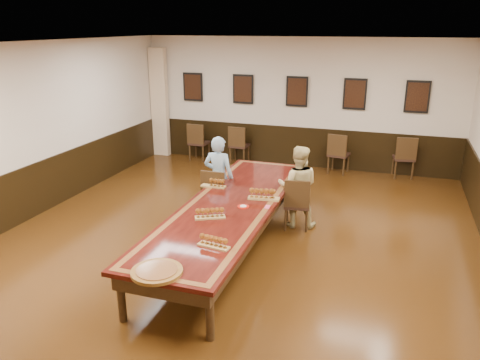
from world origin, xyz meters
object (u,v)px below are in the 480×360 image
(spare_chair_c, at_px, (339,153))
(person_woman, at_px, (298,187))
(spare_chair_d, at_px, (404,157))
(carved_platter, at_px, (157,271))
(chair_woman, at_px, (297,203))
(spare_chair_a, at_px, (199,141))
(conference_table, at_px, (230,212))
(chair_man, at_px, (217,193))
(spare_chair_b, at_px, (239,144))
(person_man, at_px, (219,177))

(spare_chair_c, bearing_deg, person_woman, 94.25)
(spare_chair_d, distance_m, carved_platter, 7.63)
(chair_woman, height_order, spare_chair_a, spare_chair_a)
(chair_woman, height_order, conference_table, chair_woman)
(chair_man, distance_m, conference_table, 1.27)
(spare_chair_d, relative_size, person_woman, 0.68)
(spare_chair_c, xyz_separation_m, spare_chair_d, (1.50, 0.15, 0.01))
(spare_chair_a, distance_m, person_woman, 4.82)
(spare_chair_b, bearing_deg, carved_platter, 102.58)
(chair_woman, distance_m, spare_chair_c, 3.55)
(person_man, bearing_deg, chair_man, 90.00)
(spare_chair_a, xyz_separation_m, person_woman, (3.38, -3.43, 0.24))
(chair_man, distance_m, spare_chair_b, 3.74)
(chair_man, bearing_deg, spare_chair_d, -131.61)
(chair_woman, bearing_deg, person_man, -12.23)
(chair_man, xyz_separation_m, spare_chair_a, (-1.89, 3.55, 0.02))
(spare_chair_d, height_order, person_man, person_man)
(spare_chair_b, bearing_deg, spare_chair_d, -177.45)
(spare_chair_c, bearing_deg, spare_chair_d, -164.81)
(conference_table, bearing_deg, carved_platter, -91.74)
(chair_man, xyz_separation_m, carved_platter, (0.58, -3.40, 0.29))
(chair_woman, relative_size, spare_chair_d, 0.94)
(chair_man, height_order, conference_table, chair_man)
(spare_chair_d, xyz_separation_m, person_woman, (-1.81, -3.59, 0.24))
(carved_platter, bearing_deg, spare_chair_b, 100.91)
(person_man, relative_size, carved_platter, 2.33)
(carved_platter, bearing_deg, spare_chair_d, 69.06)
(spare_chair_a, relative_size, spare_chair_c, 1.01)
(person_man, bearing_deg, spare_chair_a, -61.33)
(spare_chair_a, distance_m, person_man, 3.94)
(spare_chair_c, height_order, conference_table, spare_chair_c)
(person_man, height_order, conference_table, person_man)
(spare_chair_a, relative_size, person_woman, 0.68)
(conference_table, bearing_deg, chair_man, 120.91)
(chair_man, relative_size, chair_woman, 1.02)
(chair_man, bearing_deg, spare_chair_a, -62.03)
(chair_woman, relative_size, spare_chair_a, 0.94)
(chair_woman, bearing_deg, conference_table, 42.86)
(conference_table, relative_size, carved_platter, 7.51)
(spare_chair_c, relative_size, person_woman, 0.67)
(chair_man, bearing_deg, conference_table, 120.92)
(chair_woman, distance_m, carved_platter, 3.57)
(conference_table, bearing_deg, spare_chair_d, 61.07)
(spare_chair_a, height_order, person_woman, person_woman)
(carved_platter, bearing_deg, spare_chair_c, 80.03)
(person_man, bearing_deg, person_woman, -179.12)
(spare_chair_b, xyz_separation_m, person_man, (0.78, -3.55, 0.28))
(spare_chair_b, xyz_separation_m, conference_table, (1.43, -4.74, 0.12))
(spare_chair_b, distance_m, carved_platter, 7.19)
(chair_man, relative_size, spare_chair_a, 0.96)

